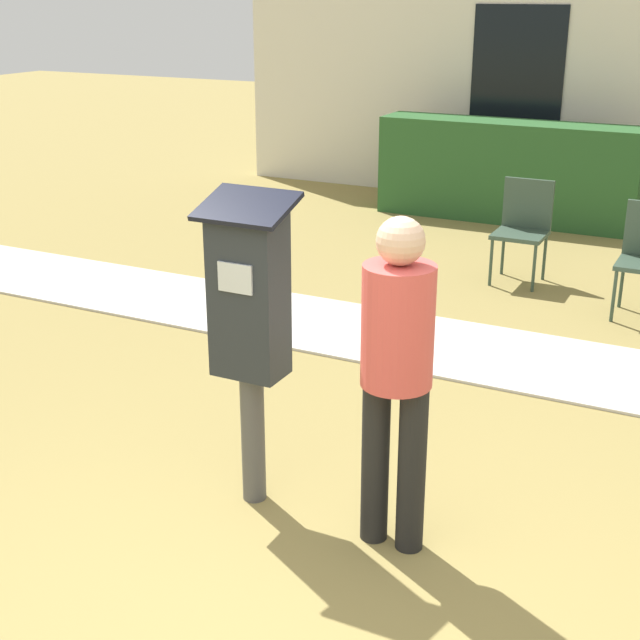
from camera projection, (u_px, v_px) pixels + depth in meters
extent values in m
cube|color=beige|center=(513.00, 358.00, 6.30)|extent=(12.00, 1.10, 0.02)
cube|color=black|center=(516.00, 93.00, 10.56)|extent=(1.10, 0.02, 2.00)
cylinder|color=#4C4C4C|center=(253.00, 437.00, 4.47)|extent=(0.12, 0.12, 0.70)
cube|color=#23282D|center=(249.00, 296.00, 4.21)|extent=(0.34, 0.22, 0.80)
cube|color=silver|center=(235.00, 278.00, 4.07)|extent=(0.18, 0.01, 0.14)
cube|color=black|center=(246.00, 206.00, 4.06)|extent=(0.44, 0.31, 0.12)
cylinder|color=black|center=(375.00, 461.00, 4.12)|extent=(0.13, 0.13, 0.82)
cylinder|color=black|center=(412.00, 470.00, 4.05)|extent=(0.13, 0.13, 0.82)
cylinder|color=#D14C47|center=(398.00, 326.00, 3.84)|extent=(0.32, 0.32, 0.55)
sphere|color=#D8AD8C|center=(401.00, 241.00, 3.71)|extent=(0.21, 0.21, 0.21)
cylinder|color=#334738|center=(491.00, 263.00, 7.81)|extent=(0.03, 0.03, 0.42)
cylinder|color=#334738|center=(534.00, 268.00, 7.65)|extent=(0.03, 0.03, 0.42)
cylinder|color=#334738|center=(503.00, 252.00, 8.12)|extent=(0.03, 0.03, 0.42)
cylinder|color=#334738|center=(544.00, 257.00, 7.96)|extent=(0.03, 0.03, 0.42)
cube|color=#334738|center=(520.00, 235.00, 7.80)|extent=(0.44, 0.44, 0.04)
cube|color=#334738|center=(528.00, 203.00, 7.89)|extent=(0.44, 0.04, 0.44)
cylinder|color=#334738|center=(614.00, 296.00, 6.95)|extent=(0.03, 0.03, 0.42)
cylinder|color=#334738|center=(622.00, 283.00, 7.27)|extent=(0.03, 0.03, 0.42)
cube|color=#285628|center=(508.00, 171.00, 9.95)|extent=(2.89, 0.60, 1.10)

